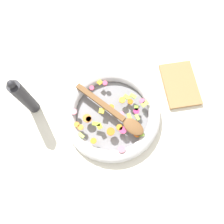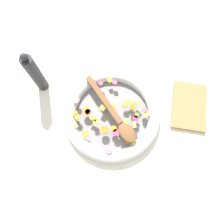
# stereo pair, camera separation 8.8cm
# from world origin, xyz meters

# --- Properties ---
(ground_plane) EXTENTS (4.00, 4.00, 0.00)m
(ground_plane) POSITION_xyz_m (0.00, 0.00, 0.00)
(ground_plane) COLOR silver
(skillet) EXTENTS (0.40, 0.40, 0.05)m
(skillet) POSITION_xyz_m (0.00, 0.00, 0.02)
(skillet) COLOR slate
(skillet) RESTS_ON ground_plane
(chopped_vegetables) EXTENTS (0.32, 0.32, 0.01)m
(chopped_vegetables) POSITION_xyz_m (0.02, -0.00, 0.05)
(chopped_vegetables) COLOR orange
(chopped_vegetables) RESTS_ON skillet
(wooden_spoon) EXTENTS (0.27, 0.25, 0.01)m
(wooden_spoon) POSITION_xyz_m (0.01, 0.01, 0.06)
(wooden_spoon) COLOR brown
(wooden_spoon) RESTS_ON chopped_vegetables
(pepper_mill) EXTENTS (0.05, 0.05, 0.24)m
(pepper_mill) POSITION_xyz_m (-0.09, -0.32, 0.11)
(pepper_mill) COLOR #232328
(pepper_mill) RESTS_ON ground_plane
(cutting_board) EXTENTS (0.21, 0.14, 0.02)m
(cutting_board) POSITION_xyz_m (-0.09, 0.32, 0.01)
(cutting_board) COLOR #9E7547
(cutting_board) RESTS_ON ground_plane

